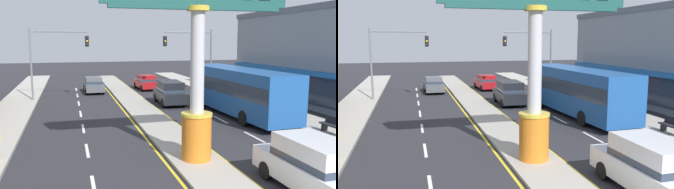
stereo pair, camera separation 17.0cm
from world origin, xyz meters
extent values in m
cube|color=#A39E93|center=(0.00, 18.00, 0.07)|extent=(2.22, 52.00, 0.14)
cube|color=#ADA89E|center=(-9.18, 16.00, 0.09)|extent=(2.93, 60.00, 0.18)
cube|color=#ADA89E|center=(9.18, 16.00, 0.09)|extent=(2.93, 60.00, 0.18)
cube|color=silver|center=(-4.41, 4.80, 0.00)|extent=(0.14, 2.20, 0.01)
cube|color=silver|center=(-4.41, 9.20, 0.00)|extent=(0.14, 2.20, 0.01)
cube|color=silver|center=(-4.41, 13.60, 0.00)|extent=(0.14, 2.20, 0.01)
cube|color=silver|center=(-4.41, 18.00, 0.00)|extent=(0.14, 2.20, 0.01)
cube|color=silver|center=(-4.41, 22.40, 0.00)|extent=(0.14, 2.20, 0.01)
cube|color=silver|center=(-4.41, 26.80, 0.00)|extent=(0.14, 2.20, 0.01)
cube|color=silver|center=(-4.41, 31.20, 0.00)|extent=(0.14, 2.20, 0.01)
cube|color=silver|center=(4.41, 4.80, 0.00)|extent=(0.14, 2.20, 0.01)
cube|color=silver|center=(4.41, 9.20, 0.00)|extent=(0.14, 2.20, 0.01)
cube|color=silver|center=(4.41, 13.60, 0.00)|extent=(0.14, 2.20, 0.01)
cube|color=silver|center=(4.41, 18.00, 0.00)|extent=(0.14, 2.20, 0.01)
cube|color=silver|center=(4.41, 22.40, 0.00)|extent=(0.14, 2.20, 0.01)
cube|color=silver|center=(4.41, 26.80, 0.00)|extent=(0.14, 2.20, 0.01)
cube|color=silver|center=(4.41, 31.20, 0.00)|extent=(0.14, 2.20, 0.01)
cube|color=yellow|center=(-1.29, 18.00, 0.00)|extent=(0.12, 52.00, 0.01)
cube|color=yellow|center=(1.29, 18.00, 0.00)|extent=(0.12, 52.00, 0.01)
cylinder|color=orange|center=(0.00, 6.26, 1.09)|extent=(1.26, 1.26, 1.89)
cylinder|color=gold|center=(0.00, 6.26, 2.09)|extent=(1.32, 1.32, 0.12)
cylinder|color=#B7B7BC|center=(0.00, 6.26, 4.28)|extent=(0.58, 0.58, 4.50)
cylinder|color=gold|center=(0.00, 6.26, 6.43)|extent=(0.93, 0.93, 0.20)
cube|color=#194C47|center=(0.00, 6.26, 6.45)|extent=(7.21, 0.29, 0.16)
cube|color=gray|center=(16.04, 17.89, 3.68)|extent=(7.69, 18.30, 7.36)
cube|color=slate|center=(16.04, 17.89, 7.59)|extent=(7.84, 18.66, 0.45)
cube|color=#195193|center=(11.75, 17.89, 2.82)|extent=(0.90, 15.55, 0.30)
cube|color=#283342|center=(12.16, 17.89, 1.50)|extent=(0.08, 15.00, 2.00)
cylinder|color=slate|center=(-8.11, 24.24, 3.10)|extent=(0.16, 0.16, 6.20)
cylinder|color=slate|center=(-5.80, 24.24, 5.90)|extent=(4.62, 0.12, 0.12)
cube|color=black|center=(-3.49, 24.08, 5.09)|extent=(0.32, 0.24, 0.92)
sphere|color=black|center=(-3.49, 23.94, 5.39)|extent=(0.17, 0.17, 0.17)
sphere|color=yellow|center=(-3.49, 23.94, 5.09)|extent=(0.17, 0.17, 0.17)
sphere|color=black|center=(-3.49, 23.94, 4.79)|extent=(0.17, 0.17, 0.17)
cylinder|color=slate|center=(8.11, 24.34, 3.10)|extent=(0.16, 0.16, 6.20)
cylinder|color=slate|center=(5.80, 24.34, 5.90)|extent=(4.62, 0.12, 0.12)
cube|color=black|center=(3.49, 24.18, 5.09)|extent=(0.32, 0.24, 0.92)
sphere|color=black|center=(3.49, 24.04, 5.39)|extent=(0.17, 0.17, 0.17)
sphere|color=yellow|center=(3.49, 24.04, 5.09)|extent=(0.17, 0.17, 0.17)
sphere|color=black|center=(3.49, 24.04, 4.79)|extent=(0.17, 0.17, 0.17)
cube|color=#4C5156|center=(-2.76, 28.34, 0.60)|extent=(1.86, 4.34, 0.66)
cube|color=#4C5156|center=(-2.77, 28.51, 1.23)|extent=(1.60, 2.19, 0.60)
cube|color=#283342|center=(-2.77, 28.51, 1.05)|extent=(1.64, 2.21, 0.24)
cylinder|color=black|center=(-1.92, 27.03, 0.31)|extent=(0.24, 0.63, 0.62)
cylinder|color=black|center=(-3.54, 26.99, 0.31)|extent=(0.24, 0.63, 0.62)
cylinder|color=black|center=(-1.99, 29.69, 0.31)|extent=(0.24, 0.63, 0.62)
cylinder|color=black|center=(-3.60, 29.65, 0.31)|extent=(0.24, 0.63, 0.62)
cube|color=silver|center=(2.76, 2.38, 0.70)|extent=(1.96, 4.62, 0.80)
cube|color=silver|center=(2.76, 2.20, 1.50)|extent=(1.71, 2.87, 0.80)
cube|color=#283342|center=(2.76, 2.20, 1.22)|extent=(1.74, 2.90, 0.24)
cylinder|color=black|center=(1.87, 3.80, 0.34)|extent=(0.23, 0.68, 0.68)
cylinder|color=black|center=(3.62, 3.82, 0.34)|extent=(0.23, 0.68, 0.68)
cube|color=maroon|center=(2.76, 29.30, 0.60)|extent=(2.00, 4.39, 0.66)
cube|color=maroon|center=(2.77, 29.13, 1.23)|extent=(1.67, 2.23, 0.60)
cube|color=#283342|center=(2.77, 29.13, 1.05)|extent=(1.71, 2.26, 0.24)
cylinder|color=black|center=(1.88, 30.59, 0.31)|extent=(0.25, 0.63, 0.62)
cylinder|color=black|center=(3.49, 30.68, 0.31)|extent=(0.25, 0.63, 0.62)
cylinder|color=black|center=(2.03, 27.93, 0.31)|extent=(0.25, 0.63, 0.62)
cylinder|color=black|center=(3.65, 28.02, 0.31)|extent=(0.25, 0.63, 0.62)
cube|color=#1E5199|center=(6.06, 14.56, 1.81)|extent=(3.00, 11.30, 2.90)
cube|color=#283342|center=(6.06, 14.56, 2.11)|extent=(3.01, 11.08, 0.90)
cube|color=#283342|center=(5.81, 20.12, 2.06)|extent=(2.30, 0.18, 1.40)
cube|color=black|center=(5.81, 20.12, 3.06)|extent=(1.75, 0.16, 0.30)
cylinder|color=black|center=(4.76, 17.98, 0.48)|extent=(0.32, 0.97, 0.96)
cylinder|color=black|center=(7.06, 18.08, 0.48)|extent=(0.32, 0.97, 0.96)
cylinder|color=black|center=(5.04, 11.60, 0.48)|extent=(0.32, 0.97, 0.96)
cylinder|color=black|center=(7.34, 11.70, 0.48)|extent=(0.32, 0.97, 0.96)
cube|color=black|center=(2.76, 20.04, 0.70)|extent=(2.10, 4.68, 0.80)
cube|color=black|center=(2.75, 19.86, 1.50)|extent=(1.79, 2.92, 0.80)
cube|color=#283342|center=(2.75, 19.86, 1.22)|extent=(1.83, 2.95, 0.24)
cylinder|color=black|center=(1.95, 21.50, 0.34)|extent=(0.25, 0.69, 0.68)
cylinder|color=black|center=(3.70, 21.43, 0.34)|extent=(0.25, 0.69, 0.68)
cylinder|color=black|center=(1.83, 18.66, 0.34)|extent=(0.25, 0.69, 0.68)
cylinder|color=black|center=(3.57, 18.58, 0.34)|extent=(0.25, 0.69, 0.68)
cube|color=#232328|center=(8.51, 8.13, 0.62)|extent=(0.48, 1.60, 0.08)
cube|color=black|center=(8.51, 8.73, 0.36)|extent=(0.38, 0.08, 0.36)
camera|label=1|loc=(-5.10, -7.43, 5.16)|focal=37.90mm
camera|label=2|loc=(-4.93, -7.48, 5.16)|focal=37.90mm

